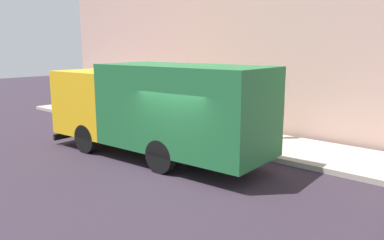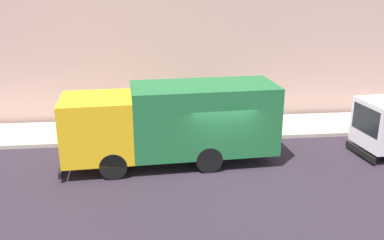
% 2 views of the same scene
% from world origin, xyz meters
% --- Properties ---
extents(ground, '(80.00, 80.00, 0.00)m').
position_xyz_m(ground, '(0.00, 0.00, 0.00)').
color(ground, '#2E2430').
extents(sidewalk, '(3.20, 30.00, 0.17)m').
position_xyz_m(sidewalk, '(4.60, 0.00, 0.09)').
color(sidewalk, '#B2A597').
rests_on(sidewalk, ground).
extents(building_facade, '(0.50, 30.00, 10.09)m').
position_xyz_m(building_facade, '(6.70, 0.00, 5.04)').
color(building_facade, '#CBA091').
rests_on(building_facade, ground).
extents(large_utility_truck, '(3.04, 8.67, 3.24)m').
position_xyz_m(large_utility_truck, '(0.81, 1.88, 1.80)').
color(large_utility_truck, yellow).
rests_on(large_utility_truck, ground).
extents(pedestrian_walking, '(0.46, 0.46, 1.69)m').
position_xyz_m(pedestrian_walking, '(4.03, 1.32, 1.06)').
color(pedestrian_walking, '#575543').
rests_on(pedestrian_walking, sidewalk).
extents(pedestrian_standing, '(0.45, 0.45, 1.72)m').
position_xyz_m(pedestrian_standing, '(5.52, -0.30, 1.09)').
color(pedestrian_standing, brown).
rests_on(pedestrian_standing, sidewalk).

